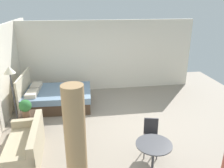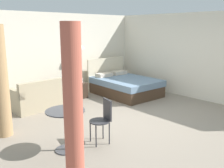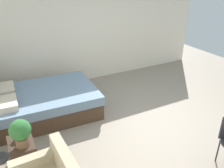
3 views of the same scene
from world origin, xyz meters
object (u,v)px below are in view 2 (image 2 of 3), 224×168
(couch, at_px, (43,98))
(floor_lamp, at_px, (80,53))
(cafe_chair_near_window, at_px, (103,117))
(bed, at_px, (124,86))
(nightstand, at_px, (78,91))
(vase, at_px, (81,80))
(potted_plant, at_px, (75,76))
(balcony_table, at_px, (66,123))

(couch, xyz_separation_m, floor_lamp, (1.66, 0.56, 1.09))
(floor_lamp, bearing_deg, cafe_chair_near_window, -118.70)
(bed, xyz_separation_m, couch, (-2.70, 0.44, -0.00))
(nightstand, relative_size, vase, 3.56)
(nightstand, height_order, potted_plant, potted_plant)
(floor_lamp, relative_size, balcony_table, 2.23)
(balcony_table, xyz_separation_m, cafe_chair_near_window, (0.72, -0.18, -0.02))
(bed, relative_size, nightstand, 4.25)
(couch, bearing_deg, vase, 8.21)
(cafe_chair_near_window, bearing_deg, couch, 87.06)
(nightstand, height_order, cafe_chair_near_window, cafe_chair_near_window)
(floor_lamp, height_order, balcony_table, floor_lamp)
(potted_plant, distance_m, balcony_table, 3.40)
(vase, xyz_separation_m, balcony_table, (-2.26, -2.74, -0.03))
(bed, distance_m, floor_lamp, 1.80)
(bed, distance_m, vase, 1.47)
(potted_plant, distance_m, cafe_chair_near_window, 3.20)
(couch, distance_m, cafe_chair_near_window, 2.73)
(potted_plant, relative_size, floor_lamp, 0.26)
(couch, relative_size, nightstand, 3.14)
(potted_plant, height_order, floor_lamp, floor_lamp)
(bed, xyz_separation_m, vase, (-1.30, 0.64, 0.26))
(vase, bearing_deg, potted_plant, -174.17)
(potted_plant, bearing_deg, bed, -22.09)
(couch, relative_size, floor_lamp, 0.96)
(couch, xyz_separation_m, nightstand, (1.28, 0.20, -0.05))
(bed, bearing_deg, floor_lamp, 136.15)
(bed, bearing_deg, couch, 170.83)
(balcony_table, bearing_deg, nightstand, 52.06)
(floor_lamp, relative_size, cafe_chair_near_window, 2.00)
(nightstand, height_order, vase, vase)
(bed, bearing_deg, cafe_chair_near_window, -141.15)
(balcony_table, bearing_deg, couch, 71.39)
(balcony_table, height_order, cafe_chair_near_window, cafe_chair_near_window)
(floor_lamp, bearing_deg, balcony_table, -129.02)
(couch, relative_size, vase, 11.20)
(potted_plant, xyz_separation_m, floor_lamp, (0.48, 0.38, 0.64))
(nightstand, height_order, floor_lamp, floor_lamp)
(floor_lamp, height_order, cafe_chair_near_window, floor_lamp)
(bed, xyz_separation_m, nightstand, (-1.42, 0.64, -0.06))
(potted_plant, distance_m, vase, 0.29)
(nightstand, bearing_deg, cafe_chair_near_window, -115.93)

